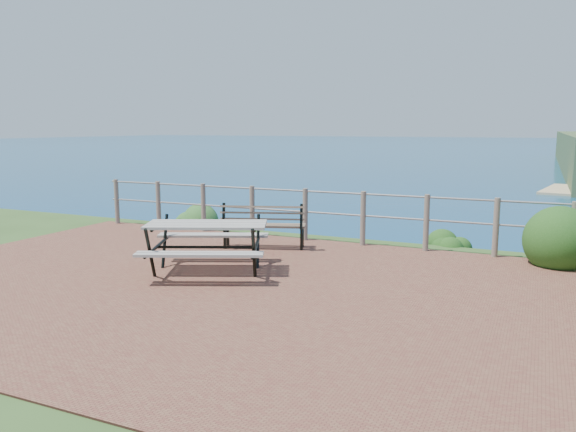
# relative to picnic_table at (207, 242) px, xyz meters

# --- Properties ---
(ground) EXTENTS (10.00, 7.00, 0.12)m
(ground) POSITION_rel_picnic_table_xyz_m (0.41, -0.51, -0.48)
(ground) COLOR brown
(ground) RESTS_ON ground
(ocean) EXTENTS (1200.00, 1200.00, 0.00)m
(ocean) POSITION_rel_picnic_table_xyz_m (0.41, 199.49, -0.48)
(ocean) COLOR #136473
(ocean) RESTS_ON ground
(safety_railing) EXTENTS (9.40, 0.10, 1.00)m
(safety_railing) POSITION_rel_picnic_table_xyz_m (0.41, 2.84, 0.10)
(safety_railing) COLOR #6B5B4C
(safety_railing) RESTS_ON ground
(picnic_table) EXTENTS (1.91, 1.42, 0.75)m
(picnic_table) POSITION_rel_picnic_table_xyz_m (0.00, 0.00, 0.00)
(picnic_table) COLOR gray
(picnic_table) RESTS_ON ground
(park_bench) EXTENTS (1.53, 0.84, 0.84)m
(park_bench) POSITION_rel_picnic_table_xyz_m (0.00, 1.89, 0.08)
(park_bench) COLOR brown
(park_bench) RESTS_ON ground
(shrub_right_edge) EXTENTS (1.11, 1.11, 1.58)m
(shrub_right_edge) POSITION_rel_picnic_table_xyz_m (5.05, 2.77, -0.48)
(shrub_right_edge) COLOR #1D4916
(shrub_right_edge) RESTS_ON ground
(shrub_lip_west) EXTENTS (0.88, 0.88, 0.66)m
(shrub_lip_west) POSITION_rel_picnic_table_xyz_m (-2.54, 3.64, -0.48)
(shrub_lip_west) COLOR #205624
(shrub_lip_west) RESTS_ON ground
(shrub_lip_east) EXTENTS (0.70, 0.70, 0.42)m
(shrub_lip_east) POSITION_rel_picnic_table_xyz_m (3.00, 3.71, -0.48)
(shrub_lip_east) COLOR #1D4916
(shrub_lip_east) RESTS_ON ground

